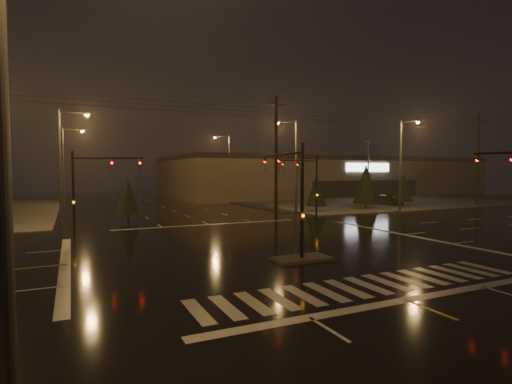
{
  "coord_description": "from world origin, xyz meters",
  "views": [
    {
      "loc": [
        -10.65,
        -21.35,
        4.56
      ],
      "look_at": [
        1.89,
        5.64,
        3.0
      ],
      "focal_mm": 28.0,
      "sensor_mm": 36.0,
      "label": 1
    }
  ],
  "objects": [
    {
      "name": "ground",
      "position": [
        0.0,
        0.0,
        0.0
      ],
      "size": [
        140.0,
        140.0,
        0.0
      ],
      "primitive_type": "plane",
      "color": "black",
      "rests_on": "ground"
    },
    {
      "name": "sidewalk_ne",
      "position": [
        30.0,
        30.0,
        0.06
      ],
      "size": [
        36.0,
        36.0,
        0.12
      ],
      "primitive_type": "cube",
      "color": "#413F3A",
      "rests_on": "ground"
    },
    {
      "name": "median_island",
      "position": [
        0.0,
        -4.0,
        0.07
      ],
      "size": [
        3.0,
        1.6,
        0.15
      ],
      "primitive_type": "cube",
      "color": "#413F3A",
      "rests_on": "ground"
    },
    {
      "name": "crosswalk",
      "position": [
        0.0,
        -9.0,
        0.01
      ],
      "size": [
        15.0,
        2.6,
        0.01
      ],
      "primitive_type": "cube",
      "color": "beige",
      "rests_on": "ground"
    },
    {
      "name": "stop_bar_near",
      "position": [
        0.0,
        -11.0,
        0.01
      ],
      "size": [
        16.0,
        0.5,
        0.01
      ],
      "primitive_type": "cube",
      "color": "beige",
      "rests_on": "ground"
    },
    {
      "name": "stop_bar_far",
      "position": [
        0.0,
        11.0,
        0.01
      ],
      "size": [
        16.0,
        0.5,
        0.01
      ],
      "primitive_type": "cube",
      "color": "beige",
      "rests_on": "ground"
    },
    {
      "name": "parking_lot",
      "position": [
        35.0,
        28.0,
        0.04
      ],
      "size": [
        50.0,
        24.0,
        0.08
      ],
      "primitive_type": "cube",
      "color": "black",
      "rests_on": "ground"
    },
    {
      "name": "retail_building",
      "position": [
        35.0,
        45.99,
        3.84
      ],
      "size": [
        60.2,
        28.3,
        7.2
      ],
      "color": "brown",
      "rests_on": "ground"
    },
    {
      "name": "signal_mast_median",
      "position": [
        0.0,
        -3.07,
        3.75
      ],
      "size": [
        0.25,
        4.59,
        6.0
      ],
      "color": "black",
      "rests_on": "ground"
    },
    {
      "name": "signal_mast_ne",
      "position": [
        9.5,
        10.14,
        3.79
      ],
      "size": [
        4.84,
        1.86,
        6.0
      ],
      "color": "black",
      "rests_on": "ground"
    },
    {
      "name": "signal_mast_nw",
      "position": [
        -9.5,
        10.14,
        3.79
      ],
      "size": [
        4.84,
        1.86,
        6.0
      ],
      "color": "black",
      "rests_on": "ground"
    },
    {
      "name": "streetlight_0",
      "position": [
        -11.18,
        -15.0,
        5.8
      ],
      "size": [
        2.77,
        0.32,
        10.0
      ],
      "color": "#38383A",
      "rests_on": "ground"
    },
    {
      "name": "streetlight_1",
      "position": [
        -11.18,
        18.0,
        5.8
      ],
      "size": [
        2.77,
        0.32,
        10.0
      ],
      "color": "#38383A",
      "rests_on": "ground"
    },
    {
      "name": "streetlight_2",
      "position": [
        -11.18,
        34.0,
        5.8
      ],
      "size": [
        2.77,
        0.32,
        10.0
      ],
      "color": "#38383A",
      "rests_on": "ground"
    },
    {
      "name": "streetlight_3",
      "position": [
        11.18,
        16.0,
        5.8
      ],
      "size": [
        2.77,
        0.32,
        10.0
      ],
      "color": "#38383A",
      "rests_on": "ground"
    },
    {
      "name": "streetlight_4",
      "position": [
        11.18,
        36.0,
        5.8
      ],
      "size": [
        2.77,
        0.32,
        10.0
      ],
      "color": "#38383A",
      "rests_on": "ground"
    },
    {
      "name": "streetlight_6",
      "position": [
        22.0,
        11.18,
        5.8
      ],
      "size": [
        0.32,
        2.77,
        10.0
      ],
      "color": "#38383A",
      "rests_on": "ground"
    },
    {
      "name": "utility_pole_1",
      "position": [
        8.0,
        14.0,
        6.13
      ],
      "size": [
        2.2,
        0.32,
        12.0
      ],
      "color": "black",
      "rests_on": "ground"
    },
    {
      "name": "utility_pole_2",
      "position": [
        38.0,
        14.0,
        6.13
      ],
      "size": [
        2.2,
        0.32,
        12.0
      ],
      "color": "black",
      "rests_on": "ground"
    },
    {
      "name": "conifer_0",
      "position": [
        14.13,
        16.03,
        2.44
      ],
      "size": [
        2.23,
        2.23,
        4.18
      ],
      "color": "black",
      "rests_on": "ground"
    },
    {
      "name": "conifer_1",
      "position": [
        21.48,
        16.46,
        3.05
      ],
      "size": [
        3.01,
        3.01,
        5.4
      ],
      "color": "black",
      "rests_on": "ground"
    },
    {
      "name": "conifer_2",
      "position": [
        27.91,
        16.86,
        2.52
      ],
      "size": [
        2.33,
        2.33,
        4.34
      ],
      "color": "black",
      "rests_on": "ground"
    },
    {
      "name": "conifer_3",
      "position": [
        -5.92,
        16.71,
        2.31
      ],
      "size": [
        2.07,
        2.07,
        3.93
      ],
      "color": "black",
      "rests_on": "ground"
    },
    {
      "name": "car_parked",
      "position": [
        27.55,
        19.48,
        0.74
      ],
      "size": [
        2.06,
        4.46,
        1.48
      ],
      "primitive_type": "imported",
      "rotation": [
        0.0,
        0.0,
        0.07
      ],
      "color": "black",
      "rests_on": "ground"
    }
  ]
}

